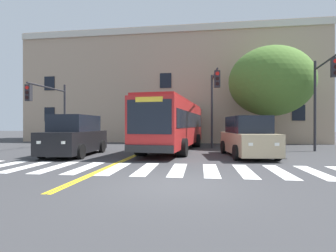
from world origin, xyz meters
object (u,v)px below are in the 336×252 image
at_px(city_bus, 175,124).
at_px(street_tree_curbside_large, 271,82).
at_px(car_red_behind_bus, 189,133).
at_px(traffic_light_near_corner, 322,88).
at_px(traffic_light_far_corner, 50,103).
at_px(traffic_light_overhead, 214,96).
at_px(car_tan_far_lane, 247,137).
at_px(car_black_near_lane, 75,136).

xyz_separation_m(city_bus, street_tree_curbside_large, (7.11, 3.48, 3.27)).
distance_m(car_red_behind_bus, traffic_light_near_corner, 15.05).
bearing_deg(traffic_light_near_corner, traffic_light_far_corner, 179.83).
bearing_deg(street_tree_curbside_large, traffic_light_overhead, -143.75).
bearing_deg(traffic_light_overhead, car_red_behind_bus, 102.36).
bearing_deg(traffic_light_near_corner, street_tree_curbside_large, 113.15).
height_order(car_tan_far_lane, car_red_behind_bus, car_tan_far_lane).
bearing_deg(traffic_light_near_corner, city_bus, 174.03).
height_order(car_black_near_lane, traffic_light_far_corner, traffic_light_far_corner).
distance_m(car_black_near_lane, street_tree_curbside_large, 14.87).
bearing_deg(city_bus, traffic_light_overhead, 4.76).
height_order(city_bus, car_tan_far_lane, city_bus).
relative_size(car_tan_far_lane, street_tree_curbside_large, 0.66).
distance_m(car_tan_far_lane, street_tree_curbside_large, 8.19).
height_order(city_bus, street_tree_curbside_large, street_tree_curbside_large).
bearing_deg(car_black_near_lane, traffic_light_far_corner, 139.19).
bearing_deg(traffic_light_far_corner, car_black_near_lane, -40.81).
relative_size(city_bus, traffic_light_overhead, 2.20).
relative_size(car_tan_far_lane, car_red_behind_bus, 1.25).
distance_m(city_bus, car_tan_far_lane, 5.38).
xyz_separation_m(car_black_near_lane, traffic_light_far_corner, (-3.40, 2.93, 2.14)).
bearing_deg(city_bus, car_black_near_lane, -143.78).
distance_m(car_tan_far_lane, traffic_light_far_corner, 13.32).
distance_m(city_bus, car_black_near_lane, 6.51).
distance_m(car_black_near_lane, traffic_light_overhead, 9.23).
bearing_deg(car_red_behind_bus, traffic_light_far_corner, -127.02).
xyz_separation_m(city_bus, car_red_behind_bus, (0.31, 10.94, -1.01)).
distance_m(city_bus, traffic_light_far_corner, 8.77).
relative_size(traffic_light_near_corner, street_tree_curbside_large, 0.76).
bearing_deg(traffic_light_far_corner, street_tree_curbside_large, 15.55).
distance_m(traffic_light_near_corner, street_tree_curbside_large, 4.96).
relative_size(car_red_behind_bus, traffic_light_near_corner, 0.70).
relative_size(car_black_near_lane, traffic_light_near_corner, 0.88).
bearing_deg(traffic_light_far_corner, city_bus, 5.89).
distance_m(car_red_behind_bus, traffic_light_far_corner, 15.01).
xyz_separation_m(traffic_light_overhead, street_tree_curbside_large, (4.45, 3.26, 1.38)).
height_order(traffic_light_near_corner, traffic_light_overhead, traffic_light_near_corner).
xyz_separation_m(traffic_light_far_corner, traffic_light_overhead, (11.27, 1.11, 0.48)).
bearing_deg(street_tree_curbside_large, car_black_near_lane, -149.34).
bearing_deg(traffic_light_far_corner, car_tan_far_lane, -9.63).
height_order(city_bus, car_red_behind_bus, city_bus).
xyz_separation_m(car_red_behind_bus, traffic_light_overhead, (2.35, -10.72, 2.90)).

